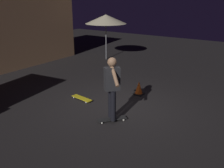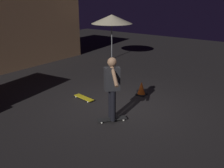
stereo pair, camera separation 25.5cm
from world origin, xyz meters
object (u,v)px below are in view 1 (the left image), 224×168
at_px(skater, 112,84).
at_px(skateboard_ridden, 112,119).
at_px(patio_umbrella, 106,19).
at_px(skateboard_spare, 82,98).
at_px(traffic_cone, 139,88).

bearing_deg(skater, skateboard_ridden, -153.43).
height_order(patio_umbrella, skateboard_spare, patio_umbrella).
distance_m(patio_umbrella, skateboard_spare, 5.95).
bearing_deg(skateboard_ridden, patio_umbrella, 36.94).
height_order(patio_umbrella, traffic_cone, patio_umbrella).
bearing_deg(skateboard_spare, skateboard_ridden, -111.57).
relative_size(skateboard_ridden, skater, 0.44).
height_order(skateboard_spare, skater, skater).
height_order(skateboard_spare, traffic_cone, traffic_cone).
bearing_deg(traffic_cone, patio_umbrella, 47.96).
distance_m(skateboard_spare, skater, 2.00).
bearing_deg(skateboard_ridden, traffic_cone, 9.29).
height_order(skater, traffic_cone, skater).
bearing_deg(skater, traffic_cone, 9.29).
distance_m(skateboard_ridden, skateboard_spare, 1.74).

